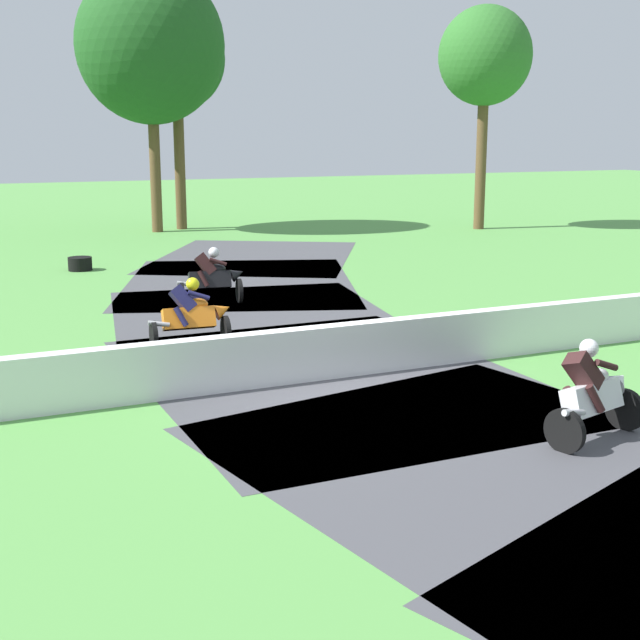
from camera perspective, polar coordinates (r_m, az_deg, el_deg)
The scene contains 11 objects.
ground_plane at distance 14.92m, azimuth 0.70°, elevation -3.73°, with size 120.00×120.00×0.00m, color #569947.
track_asphalt at distance 15.71m, azimuth 6.45°, elevation -2.97°, with size 12.34×38.34×0.01m.
safety_barrier at distance 17.66m, azimuth 16.44°, elevation -0.21°, with size 0.30×25.05×0.90m, color white.
motorcycle_lead_black at distance 21.28m, azimuth -7.00°, elevation 2.79°, with size 1.71×0.93×1.43m.
motorcycle_chase_orange at distance 17.06m, azimuth -8.32°, elevation 0.35°, with size 1.70×0.91×1.42m.
motorcycle_trailing_white at distance 12.46m, azimuth 17.44°, elevation -4.52°, with size 1.68×1.13×1.43m.
tire_stack_near at distance 27.15m, azimuth -15.37°, elevation 3.55°, with size 0.70×0.70×0.40m.
tire_stack_mid_a at distance 13.96m, azimuth -17.96°, elevation -4.21°, with size 0.68×0.68×0.60m.
tree_far_left at distance 37.85m, azimuth 10.70°, elevation 16.45°, with size 3.82×3.82×9.08m.
tree_mid_rise at distance 36.79m, azimuth -11.00°, elevation 17.14°, with size 5.86×5.86×10.46m.
tree_distant at distance 37.65m, azimuth -9.35°, elevation 16.37°, with size 3.97×3.97×9.05m.
Camera 1 is at (-5.75, -13.14, 4.12)m, focal length 49.11 mm.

